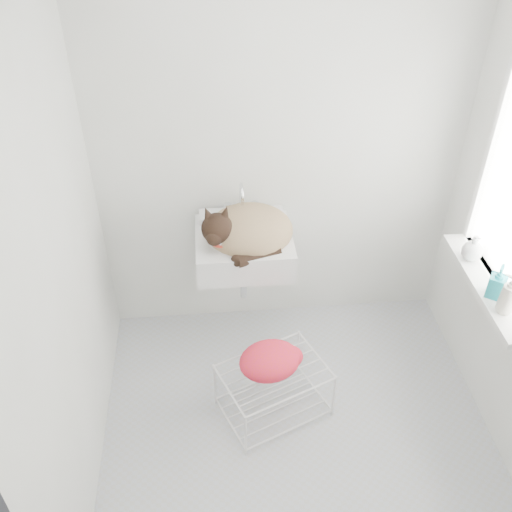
{
  "coord_description": "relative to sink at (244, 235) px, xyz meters",
  "views": [
    {
      "loc": [
        -0.42,
        -2.0,
        2.84
      ],
      "look_at": [
        -0.19,
        0.5,
        0.88
      ],
      "focal_mm": 40.66,
      "sensor_mm": 36.0,
      "label": 1
    }
  ],
  "objects": [
    {
      "name": "faucet",
      "position": [
        -0.0,
        0.18,
        0.14
      ],
      "size": [
        0.21,
        0.14,
        0.21
      ],
      "primitive_type": null,
      "color": "silver",
      "rests_on": "sink"
    },
    {
      "name": "floor",
      "position": [
        0.24,
        -0.74,
        -0.85
      ],
      "size": [
        2.2,
        2.0,
        0.02
      ],
      "primitive_type": "cube",
      "color": "#ADADAD",
      "rests_on": "ground"
    },
    {
      "name": "bottle_b",
      "position": [
        1.24,
        -0.64,
        0.0
      ],
      "size": [
        0.12,
        0.12,
        0.18
      ],
      "primitive_type": "imported",
      "rotation": [
        0.0,
        0.0,
        2.53
      ],
      "color": "teal",
      "rests_on": "windowsill"
    },
    {
      "name": "left_wall",
      "position": [
        -0.86,
        -0.74,
        0.4
      ],
      "size": [
        0.02,
        2.0,
        2.5
      ],
      "primitive_type": "cube",
      "color": "white",
      "rests_on": "ground"
    },
    {
      "name": "wire_rack",
      "position": [
        0.12,
        -0.6,
        -0.7
      ],
      "size": [
        0.67,
        0.58,
        0.34
      ],
      "primitive_type": "cube",
      "rotation": [
        0.0,
        0.0,
        0.4
      ],
      "color": "white",
      "rests_on": "floor"
    },
    {
      "name": "windowsill",
      "position": [
        1.25,
        -0.54,
        -0.02
      ],
      "size": [
        0.16,
        0.88,
        0.04
      ],
      "primitive_type": "cube",
      "color": "white",
      "rests_on": "right_wall"
    },
    {
      "name": "back_wall",
      "position": [
        0.24,
        0.26,
        0.4
      ],
      "size": [
        2.2,
        0.02,
        2.5
      ],
      "primitive_type": "cube",
      "color": "white",
      "rests_on": "ground"
    },
    {
      "name": "bottle_a",
      "position": [
        1.24,
        -0.76,
        0.0
      ],
      "size": [
        0.1,
        0.1,
        0.19
      ],
      "primitive_type": "imported",
      "rotation": [
        0.0,
        0.0,
        4.18
      ],
      "color": "silver",
      "rests_on": "windowsill"
    },
    {
      "name": "towel",
      "position": [
        0.09,
        -0.59,
        -0.48
      ],
      "size": [
        0.41,
        0.33,
        0.14
      ],
      "primitive_type": "ellipsoid",
      "rotation": [
        0.0,
        0.0,
        0.28
      ],
      "color": "#E73D00",
      "rests_on": "wire_rack"
    },
    {
      "name": "sink",
      "position": [
        0.0,
        0.0,
        0.0
      ],
      "size": [
        0.57,
        0.49,
        0.23
      ],
      "primitive_type": "cube",
      "color": "white",
      "rests_on": "back_wall"
    },
    {
      "name": "bottle_c",
      "position": [
        1.24,
        -0.33,
        0.0
      ],
      "size": [
        0.16,
        0.16,
        0.15
      ],
      "primitive_type": "imported",
      "rotation": [
        0.0,
        0.0,
        0.56
      ],
      "color": "white",
      "rests_on": "windowsill"
    },
    {
      "name": "cat",
      "position": [
        0.01,
        -0.02,
        0.04
      ],
      "size": [
        0.52,
        0.42,
        0.33
      ],
      "rotation": [
        0.0,
        0.0,
        0.01
      ],
      "color": "tan",
      "rests_on": "sink"
    }
  ]
}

